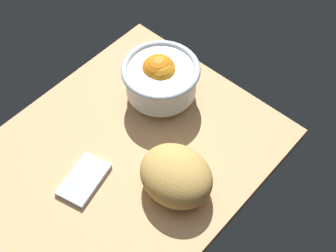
% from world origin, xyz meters
% --- Properties ---
extents(ground_plane, '(0.67, 0.55, 0.03)m').
position_xyz_m(ground_plane, '(0.00, 0.00, -0.01)').
color(ground_plane, tan).
extents(fruit_bowl, '(0.19, 0.19, 0.12)m').
position_xyz_m(fruit_bowl, '(0.18, 0.05, 0.07)').
color(fruit_bowl, silver).
rests_on(fruit_bowl, ground).
extents(bread_loaf, '(0.14, 0.16, 0.10)m').
position_xyz_m(bread_loaf, '(0.01, -0.14, 0.05)').
color(bread_loaf, tan).
rests_on(bread_loaf, ground).
extents(napkin_folded, '(0.13, 0.10, 0.01)m').
position_xyz_m(napkin_folded, '(-0.11, 0.02, 0.01)').
color(napkin_folded, '#B3B6CC').
rests_on(napkin_folded, ground).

